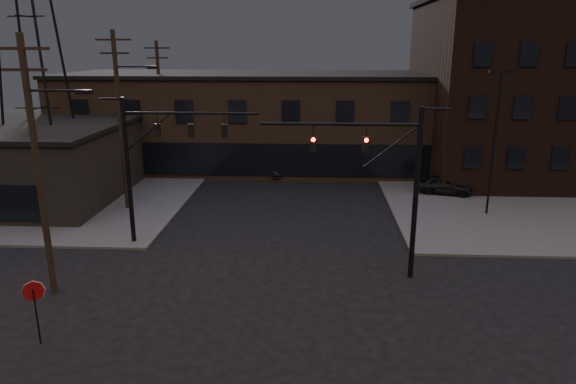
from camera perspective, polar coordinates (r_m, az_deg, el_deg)
The scene contains 18 objects.
ground at distance 20.92m, azimuth -2.70°, elevation -14.19°, with size 140.00×140.00×0.00m, color black.
sidewalk_ne at distance 45.96m, azimuth 28.88°, elevation 0.74°, with size 30.00×30.00×0.15m, color #474744.
sidewalk_nw at distance 47.77m, azimuth -27.08°, elevation 1.48°, with size 30.00×30.00×0.15m, color #474744.
building_row at distance 46.51m, azimuth 0.69°, elevation 7.81°, with size 40.00×12.00×8.00m, color #4E3829.
building_right at distance 48.51m, azimuth 27.97°, elevation 9.90°, with size 22.00×16.00×14.00m, color black.
building_left at distance 41.25m, azimuth -29.14°, elevation 2.66°, with size 16.00×12.00×5.00m, color black.
traffic_signal_near at distance 23.44m, azimuth 11.42°, elevation 1.86°, with size 7.12×0.24×8.00m.
traffic_signal_far at distance 27.95m, azimuth -15.03°, elevation 4.03°, with size 7.12×0.24×8.00m.
stop_sign at distance 20.73m, azimuth -26.36°, elevation -10.49°, with size 0.72×0.33×2.48m.
utility_pole_near at distance 23.47m, azimuth -25.98°, elevation 2.93°, with size 3.70×0.28×11.00m.
utility_pole_mid at distance 34.60m, azimuth -18.06°, elevation 7.84°, with size 3.70×0.28×11.50m.
utility_pole_far at distance 46.26m, azimuth -14.00°, elevation 9.53°, with size 2.20×0.28×11.00m.
transmission_tower at distance 41.22m, azimuth -27.10°, elevation 17.00°, with size 7.00×7.00×25.00m, color black, non-canonical shape.
lot_light_a at distance 34.24m, azimuth 22.06°, elevation 6.35°, with size 1.50×0.28×9.14m.
lot_light_b at distance 41.07m, azimuth 27.85°, elevation 7.07°, with size 1.50×0.28×9.14m.
parked_car_lot_a at distance 38.96m, azimuth 17.00°, elevation 0.76°, with size 1.56×3.88×1.32m, color black.
parked_car_lot_b at distance 42.68m, azimuth 23.59°, elevation 1.43°, with size 1.93×4.75×1.38m, color #A3A3A5.
car_crossing at distance 43.58m, azimuth -1.33°, elevation 3.01°, with size 1.74×4.98×1.64m, color black.
Camera 1 is at (1.93, -18.02, 10.44)m, focal length 32.00 mm.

